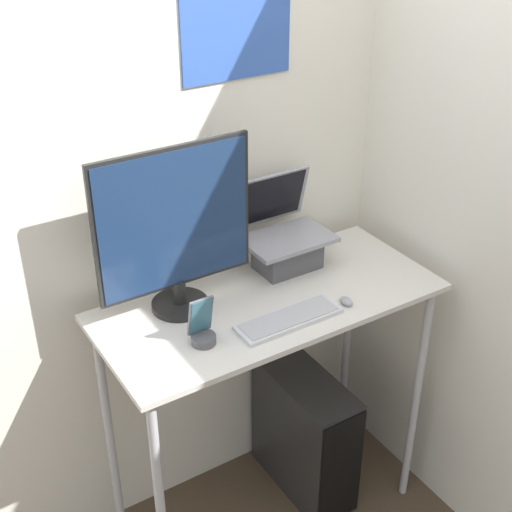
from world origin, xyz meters
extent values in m
cube|color=silver|center=(0.00, 0.59, 1.30)|extent=(6.00, 0.05, 2.60)
cube|color=#3359B2|center=(0.07, 0.56, 1.87)|extent=(0.39, 0.01, 0.41)
cube|color=silver|center=(0.66, 0.00, 1.30)|extent=(0.05, 6.00, 2.60)
cube|color=beige|center=(0.00, 0.25, 1.01)|extent=(1.15, 0.51, 0.02)
cylinder|color=#B7B7BC|center=(0.53, 0.05, 0.50)|extent=(0.03, 0.03, 1.00)
cylinder|color=#B7B7BC|center=(-0.53, 0.46, 0.50)|extent=(0.03, 0.03, 1.00)
cylinder|color=#B7B7BC|center=(0.53, 0.46, 0.50)|extent=(0.03, 0.03, 1.00)
cube|color=#4C4C51|center=(0.16, 0.39, 1.07)|extent=(0.21, 0.14, 0.11)
cube|color=gray|center=(0.16, 0.39, 1.13)|extent=(0.31, 0.20, 0.02)
cube|color=gray|center=(0.16, 0.52, 1.23)|extent=(0.31, 0.06, 0.20)
cube|color=black|center=(0.16, 0.51, 1.24)|extent=(0.28, 0.05, 0.18)
cylinder|color=black|center=(-0.27, 0.37, 1.03)|extent=(0.18, 0.18, 0.02)
cylinder|color=black|center=(-0.27, 0.37, 1.07)|extent=(0.04, 0.04, 0.08)
cube|color=black|center=(-0.27, 0.37, 1.33)|extent=(0.52, 0.01, 0.46)
cube|color=navy|center=(-0.27, 0.37, 1.33)|extent=(0.49, 0.01, 0.44)
cube|color=silver|center=(-0.02, 0.12, 1.02)|extent=(0.35, 0.11, 0.01)
cube|color=#A8A8AD|center=(-0.02, 0.12, 1.03)|extent=(0.32, 0.09, 0.00)
ellipsoid|color=#99999E|center=(0.19, 0.10, 1.03)|extent=(0.03, 0.05, 0.02)
cylinder|color=#4C4C51|center=(-0.30, 0.16, 1.03)|extent=(0.08, 0.08, 0.03)
cube|color=#4C515B|center=(-0.30, 0.17, 1.11)|extent=(0.08, 0.04, 0.13)
cube|color=#336072|center=(-0.30, 0.17, 1.11)|extent=(0.07, 0.03, 0.12)
cube|color=black|center=(0.21, 0.31, 0.27)|extent=(0.20, 0.47, 0.54)
cube|color=black|center=(0.21, 0.07, 0.27)|extent=(0.19, 0.01, 0.51)
camera|label=1|loc=(-1.08, -1.37, 2.31)|focal=50.00mm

